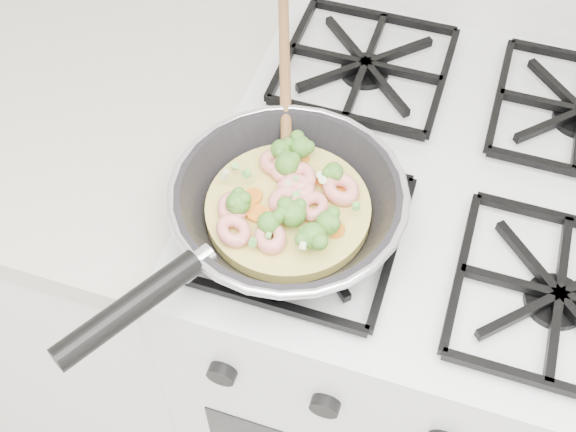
% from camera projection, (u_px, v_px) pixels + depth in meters
% --- Properties ---
extents(stove, '(0.60, 0.60, 0.92)m').
position_uv_depth(stove, '(404.00, 334.00, 1.30)').
color(stove, silver).
rests_on(stove, ground).
extents(counter_left, '(1.00, 0.60, 0.90)m').
position_uv_depth(counter_left, '(9.00, 223.00, 1.45)').
color(counter_left, white).
rests_on(counter_left, ground).
extents(skillet, '(0.30, 0.59, 0.10)m').
position_uv_depth(skillet, '(285.00, 204.00, 0.85)').
color(skillet, black).
rests_on(skillet, stove).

